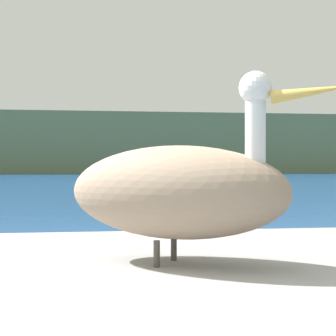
{
  "coord_description": "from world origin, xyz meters",
  "views": [
    {
      "loc": [
        0.58,
        -2.46,
        1.12
      ],
      "look_at": [
        3.16,
        16.21,
        1.01
      ],
      "focal_mm": 57.1,
      "sensor_mm": 36.0,
      "label": 1
    }
  ],
  "objects": [
    {
      "name": "pier_dock",
      "position": [
        0.96,
        0.02,
        0.33
      ],
      "size": [
        3.05,
        2.59,
        0.65
      ],
      "primitive_type": "cube",
      "color": "#959595",
      "rests_on": "ground"
    },
    {
      "name": "pelican",
      "position": [
        0.97,
        0.01,
        1.0
      ],
      "size": [
        1.33,
        1.05,
        0.88
      ],
      "rotation": [
        0.0,
        0.0,
        -0.57
      ],
      "color": "gray",
      "rests_on": "pier_dock"
    },
    {
      "name": "hillside_backdrop",
      "position": [
        0.0,
        69.62,
        3.83
      ],
      "size": [
        140.0,
        13.83,
        7.66
      ],
      "primitive_type": "cube",
      "color": "#6B7A51",
      "rests_on": "ground"
    },
    {
      "name": "mooring_buoy",
      "position": [
        3.36,
        13.06,
        0.36
      ],
      "size": [
        0.72,
        0.72,
        0.72
      ],
      "primitive_type": "sphere",
      "color": "yellow",
      "rests_on": "ground"
    }
  ]
}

